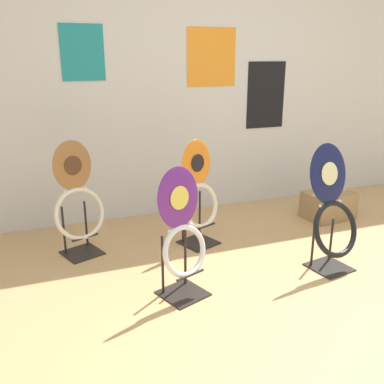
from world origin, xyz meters
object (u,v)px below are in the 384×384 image
(toilet_seat_display_woodgrain, at_px, (78,203))
(storage_box, at_px, (328,205))
(toilet_seat_display_purple_note, at_px, (182,237))
(toilet_seat_display_navy_moon, at_px, (333,215))
(toilet_seat_display_orange_sun, at_px, (199,196))

(toilet_seat_display_woodgrain, xyz_separation_m, storage_box, (2.38, -0.04, -0.30))
(toilet_seat_display_purple_note, bearing_deg, storage_box, 24.58)
(toilet_seat_display_navy_moon, bearing_deg, storage_box, 52.50)
(toilet_seat_display_woodgrain, xyz_separation_m, toilet_seat_display_orange_sun, (0.96, -0.15, -0.01))
(toilet_seat_display_navy_moon, bearing_deg, toilet_seat_display_orange_sun, 135.42)
(toilet_seat_display_orange_sun, distance_m, toilet_seat_display_purple_note, 0.83)
(toilet_seat_display_woodgrain, xyz_separation_m, toilet_seat_display_navy_moon, (1.72, -0.90, -0.01))
(toilet_seat_display_purple_note, bearing_deg, toilet_seat_display_woodgrain, 122.61)
(toilet_seat_display_woodgrain, distance_m, toilet_seat_display_orange_sun, 0.97)
(toilet_seat_display_purple_note, bearing_deg, toilet_seat_display_orange_sun, 60.83)
(toilet_seat_display_woodgrain, height_order, toilet_seat_display_orange_sun, toilet_seat_display_woodgrain)
(toilet_seat_display_woodgrain, height_order, toilet_seat_display_purple_note, toilet_seat_display_woodgrain)
(toilet_seat_display_orange_sun, relative_size, toilet_seat_display_purple_note, 1.02)
(storage_box, bearing_deg, toilet_seat_display_woodgrain, 179.05)
(toilet_seat_display_navy_moon, xyz_separation_m, storage_box, (0.66, 0.86, -0.29))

